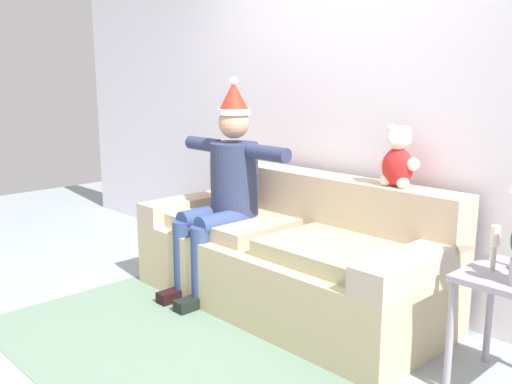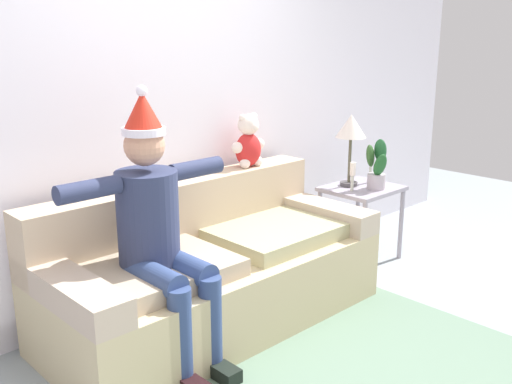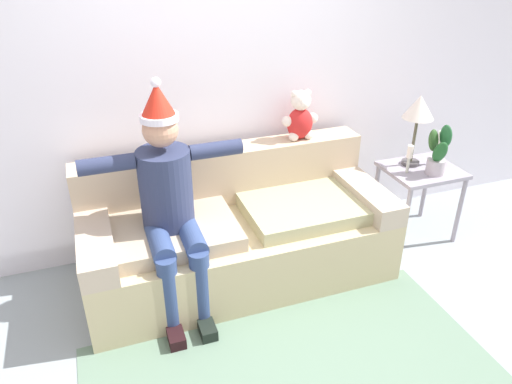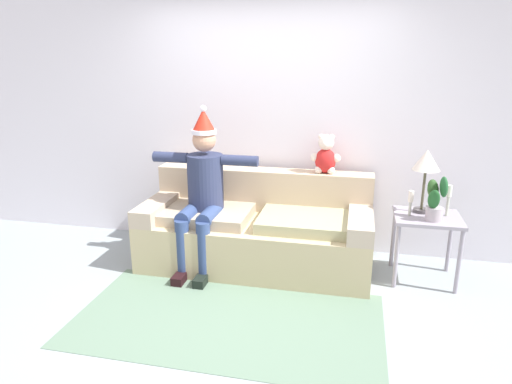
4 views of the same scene
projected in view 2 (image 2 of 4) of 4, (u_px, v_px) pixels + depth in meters
The scene contains 10 objects.
ground_plane at pixel (332, 384), 3.10m from camera, with size 10.00×10.00×0.00m, color #8F9B9F.
back_wall at pixel (154, 103), 3.82m from camera, with size 7.00×0.10×2.70m, color white.
couch at pixel (210, 271), 3.71m from camera, with size 2.16×0.94×0.87m.
person_seated at pixel (158, 228), 3.15m from camera, with size 1.02×0.77×1.53m.
teddy_bear at pixel (248, 143), 4.14m from camera, with size 0.29×0.17×0.38m.
side_table at pixel (362, 198), 4.68m from camera, with size 0.57×0.50×0.61m.
table_lamp at pixel (351, 130), 4.57m from camera, with size 0.24×0.24×0.57m.
potted_plant at pixel (377, 167), 4.56m from camera, with size 0.20×0.21×0.39m.
candle_tall at pixel (353, 173), 4.49m from camera, with size 0.04×0.04×0.23m.
candle_short at pixel (371, 161), 4.74m from camera, with size 0.04×0.04×0.28m.
Camera 2 is at (-2.18, -1.69, 1.80)m, focal length 41.12 mm.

